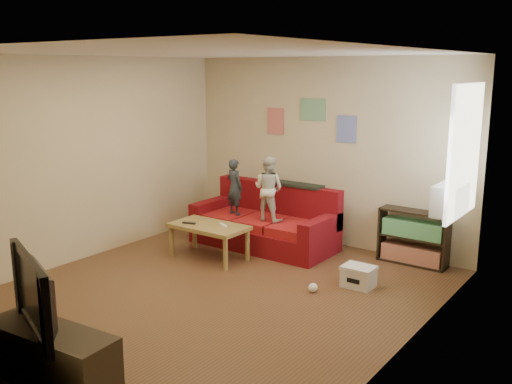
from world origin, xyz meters
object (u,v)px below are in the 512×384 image
Objects in this scene: coffee_table at (209,229)px; tv_stand at (51,355)px; child_a at (235,187)px; child_b at (268,189)px; television at (46,292)px; bookshelf at (413,240)px; sofa at (267,225)px; file_box at (358,276)px.

tv_stand is at bearing -72.77° from coffee_table.
child_a is 0.78× the size of coffee_table.
television is at bearing 95.19° from child_b.
coffee_table is 2.72m from bookshelf.
sofa is 0.99m from coffee_table.
television is (0.00, 0.00, 0.55)m from tv_stand.
tv_stand is (0.68, -4.09, -0.08)m from sofa.
bookshelf is at bearing 94.84° from television.
bookshelf is at bearing 79.62° from file_box.
file_box is (1.67, -0.54, -0.76)m from child_b.
television reaches higher than bookshelf.
child_b is 0.81× the size of television.
television is at bearing -72.77° from coffee_table.
tv_stand is at bearing 118.58° from child_a.
child_a is 0.60m from child_b.
sofa is 4.17m from television.
child_a is 0.67× the size of tv_stand.
child_a is 0.90× the size of child_b.
bookshelf is at bearing 68.95° from tv_stand.
sofa reaches higher than tv_stand.
sofa is 2.29× the size of bookshelf.
television reaches higher than file_box.
coffee_table is 3.32m from television.
television is at bearing -106.54° from bookshelf.
television reaches higher than tv_stand.
child_a is 4.12m from tv_stand.
sofa is at bearing 120.82° from television.
sofa is 5.53× the size of file_box.
sofa is at bearing 158.57° from file_box.
tv_stand is at bearing 0.00° from television.
child_a is at bearing 101.60° from tv_stand.
television is (0.53, -3.92, -0.11)m from child_b.
coffee_table is 1.16× the size of bookshelf.
file_box is at bearing 6.19° from coffee_table.
bookshelf is (2.33, 1.40, -0.08)m from coffee_table.
bookshelf is (2.48, 0.63, -0.52)m from child_a.
sofa is 4.15m from tv_stand.
television is (0.98, -3.15, 0.38)m from coffee_table.
child_b is at bearing 93.22° from tv_stand.
bookshelf reaches higher than coffee_table.
child_a reaches higher than coffee_table.
file_box is at bearing 66.89° from tv_stand.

